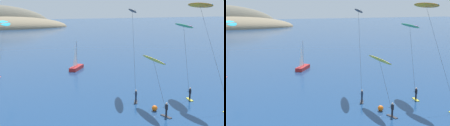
% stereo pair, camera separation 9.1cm
% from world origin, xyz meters
% --- Properties ---
extents(sailboat_near, '(4.36, 5.32, 5.70)m').
position_xyz_m(sailboat_near, '(10.69, 39.55, 0.64)').
color(sailboat_near, '#B22323').
rests_on(sailboat_near, ground).
extents(kitesurfer_orange, '(1.34, 8.98, 13.02)m').
position_xyz_m(kitesurfer_orange, '(20.02, 14.10, 11.37)').
color(kitesurfer_orange, yellow).
rests_on(kitesurfer_orange, ground).
extents(kitesurfer_black, '(4.21, 9.12, 12.23)m').
position_xyz_m(kitesurfer_black, '(13.86, 21.59, 10.92)').
color(kitesurfer_black, '#2D2D33').
rests_on(kitesurfer_black, ground).
extents(kitesurfer_cyan, '(4.07, 8.73, 9.97)m').
position_xyz_m(kitesurfer_cyan, '(-2.44, 42.99, 8.78)').
color(kitesurfer_cyan, red).
rests_on(kitesurfer_cyan, ground).
extents(kitesurfer_yellow, '(1.63, 7.37, 6.48)m').
position_xyz_m(kitesurfer_yellow, '(13.06, 14.19, 5.61)').
color(kitesurfer_yellow, '#2D2D33').
rests_on(kitesurfer_yellow, ground).
extents(kitesurfer_green, '(2.86, 6.54, 10.20)m').
position_xyz_m(kitesurfer_green, '(19.90, 17.58, 9.17)').
color(kitesurfer_green, yellow).
rests_on(kitesurfer_green, ground).
extents(marker_buoy, '(0.70, 0.70, 0.70)m').
position_xyz_m(marker_buoy, '(12.55, 13.03, 0.35)').
color(marker_buoy, orange).
rests_on(marker_buoy, ground).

